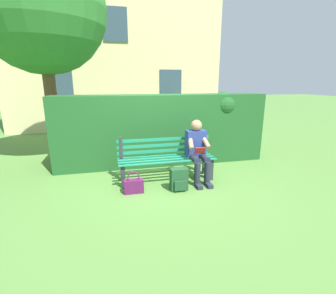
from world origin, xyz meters
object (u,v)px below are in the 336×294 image
Objects in this scene: person_seated at (197,149)px; handbag at (134,186)px; tree at (35,11)px; park_bench at (166,157)px; backpack at (179,180)px.

person_seated is 1.42m from handbag.
tree is at bearing -36.04° from person_seated.
park_bench reaches higher than handbag.
park_bench is 4.41m from tree.
backpack is (-0.11, 0.57, -0.26)m from park_bench.
park_bench is 0.63m from backpack.
park_bench reaches higher than backpack.
backpack is at bearing 175.26° from handbag.
tree is 4.56m from handbag.
handbag is at bearing 35.91° from park_bench.
park_bench is 0.92m from handbag.
park_bench is 4.58× the size of backpack.
tree reaches higher than park_bench.
person_seated is 0.75m from backpack.
handbag is (0.70, 0.50, -0.32)m from park_bench.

